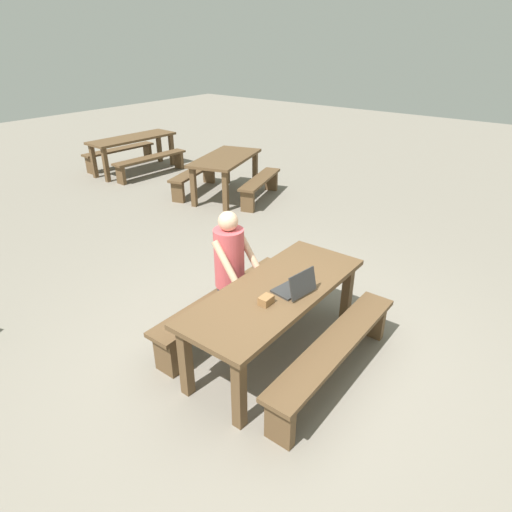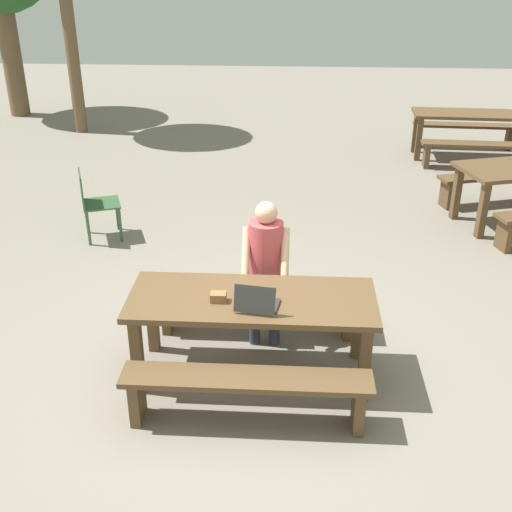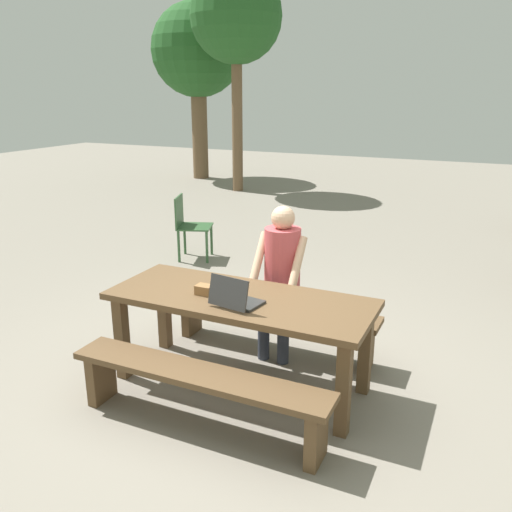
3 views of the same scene
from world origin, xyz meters
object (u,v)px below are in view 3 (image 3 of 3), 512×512
Objects in this scene: picnic_table_front at (240,309)px; tree_left at (197,52)px; laptop at (235,298)px; small_pouch at (204,290)px; person_seated at (281,271)px; plastic_chair at (189,225)px; tree_right at (236,18)px.

tree_left is at bearing 122.22° from picnic_table_front.
laptop is at bearing -74.45° from picnic_table_front.
person_seated reaches higher than small_pouch.
tree_left is (-5.53, 8.77, 2.46)m from picnic_table_front.
tree_left is (-3.43, 6.12, 2.62)m from plastic_chair.
tree_right reaches higher than laptop.
person_seated is at bearing -55.50° from tree_left.
tree_right is (1.70, -1.23, 0.56)m from tree_left.
tree_right is at bearing -35.92° from tree_left.
small_pouch is 8.88m from tree_right.
person_seated is at bearing 82.26° from picnic_table_front.
small_pouch is 0.03× the size of tree_right.
tree_right is (-1.73, 4.88, 3.17)m from plastic_chair.
tree_right is (-3.83, 7.54, 3.01)m from picnic_table_front.
tree_right reaches higher than picnic_table_front.
picnic_table_front is at bearing -97.74° from person_seated.
picnic_table_front is at bearing -65.65° from laptop.
person_seated is at bearing 63.10° from small_pouch.
tree_right reaches higher than plastic_chair.
laptop is 0.42× the size of plastic_chair.
plastic_chair is (-2.18, 2.05, -0.29)m from person_seated.
laptop is 9.09m from tree_right.
plastic_chair reaches higher than small_pouch.
person_seated reaches higher than picnic_table_front.
small_pouch is 0.10× the size of person_seated.
laptop is 2.87× the size of small_pouch.
laptop reaches higher than picnic_table_front.
small_pouch is 0.14× the size of plastic_chair.
person_seated is 3.01m from plastic_chair.
plastic_chair is 7.49m from tree_left.
tree_right is at bearing 116.91° from picnic_table_front.
small_pouch is 0.03× the size of tree_left.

